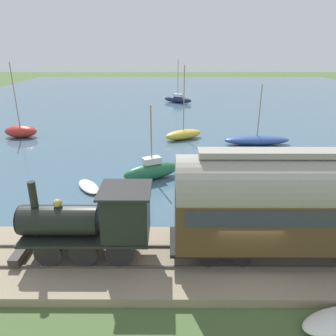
# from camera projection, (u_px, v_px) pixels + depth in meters

# --- Properties ---
(ground_plane) EXTENTS (200.00, 200.00, 0.00)m
(ground_plane) POSITION_uv_depth(u_px,v_px,m) (242.00, 271.00, 14.11)
(ground_plane) COLOR #476033
(harbor_water) EXTENTS (80.00, 80.00, 0.01)m
(harbor_water) POSITION_uv_depth(u_px,v_px,m) (188.00, 101.00, 54.43)
(harbor_water) COLOR #426075
(harbor_water) RESTS_ON ground
(rail_embankment) EXTENTS (5.05, 56.00, 0.51)m
(rail_embankment) POSITION_uv_depth(u_px,v_px,m) (240.00, 261.00, 14.41)
(rail_embankment) COLOR gray
(rail_embankment) RESTS_ON ground
(steam_locomotive) EXTENTS (2.09, 5.92, 3.48)m
(steam_locomotive) POSITION_uv_depth(u_px,v_px,m) (94.00, 219.00, 13.67)
(steam_locomotive) COLOR black
(steam_locomotive) RESTS_ON rail_embankment
(passenger_coach) EXTENTS (2.52, 10.83, 4.83)m
(passenger_coach) POSITION_uv_depth(u_px,v_px,m) (303.00, 201.00, 13.34)
(passenger_coach) COLOR black
(passenger_coach) RESTS_ON rail_embankment
(sailboat_green) EXTENTS (2.95, 4.30, 5.31)m
(sailboat_green) POSITION_uv_depth(u_px,v_px,m) (152.00, 170.00, 23.32)
(sailboat_green) COLOR #236B42
(sailboat_green) RESTS_ON harbor_water
(sailboat_blue) EXTENTS (1.74, 6.29, 5.67)m
(sailboat_blue) POSITION_uv_depth(u_px,v_px,m) (257.00, 140.00, 31.27)
(sailboat_blue) COLOR #335199
(sailboat_blue) RESTS_ON harbor_water
(sailboat_red) EXTENTS (1.94, 3.42, 7.40)m
(sailboat_red) POSITION_uv_depth(u_px,v_px,m) (21.00, 131.00, 33.64)
(sailboat_red) COLOR #B72D23
(sailboat_red) RESTS_ON harbor_water
(sailboat_navy) EXTENTS (3.49, 4.84, 6.73)m
(sailboat_navy) POSITION_uv_depth(u_px,v_px,m) (178.00, 99.00, 52.81)
(sailboat_navy) COLOR #192347
(sailboat_navy) RESTS_ON harbor_water
(sailboat_yellow) EXTENTS (3.11, 4.20, 7.21)m
(sailboat_yellow) POSITION_uv_depth(u_px,v_px,m) (183.00, 134.00, 33.01)
(sailboat_yellow) COLOR gold
(sailboat_yellow) RESTS_ON harbor_water
(rowboat_off_pier) EXTENTS (1.87, 2.95, 0.40)m
(rowboat_off_pier) POSITION_uv_depth(u_px,v_px,m) (289.00, 169.00, 24.76)
(rowboat_off_pier) COLOR #B7B2A3
(rowboat_off_pier) RESTS_ON harbor_water
(rowboat_far_out) EXTENTS (1.11, 2.94, 0.54)m
(rowboat_far_out) POSITION_uv_depth(u_px,v_px,m) (240.00, 210.00, 18.67)
(rowboat_far_out) COLOR beige
(rowboat_far_out) RESTS_ON harbor_water
(rowboat_mid_harbor) EXTENTS (2.84, 2.32, 0.31)m
(rowboat_mid_harbor) POSITION_uv_depth(u_px,v_px,m) (89.00, 186.00, 21.94)
(rowboat_mid_harbor) COLOR beige
(rowboat_mid_harbor) RESTS_ON harbor_water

